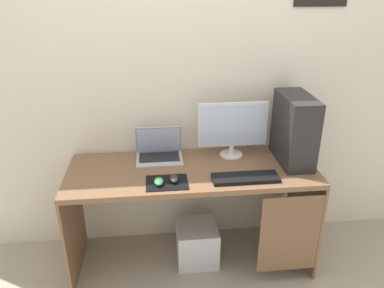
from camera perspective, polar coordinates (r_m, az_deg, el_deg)
The scene contains 11 objects.
ground_plane at distance 2.95m, azimuth 0.00°, elevation -16.80°, with size 8.00×8.00×0.00m, color #9E9384.
wall_back at distance 2.65m, azimuth -0.76°, elevation 10.30°, with size 4.00×0.05×2.60m.
desk at distance 2.59m, azimuth 0.49°, elevation -6.60°, with size 1.65×0.61×0.76m.
pc_tower at distance 2.63m, azimuth 15.12°, elevation 2.11°, with size 0.19×0.41×0.47m, color #232326.
monitor at distance 2.63m, azimuth 6.12°, elevation 2.39°, with size 0.48×0.16×0.40m.
laptop at distance 2.66m, azimuth -4.96°, elevation -1.21°, with size 0.32×0.24×0.23m.
keyboard at distance 2.42m, azimuth 8.02°, elevation -5.05°, with size 0.42×0.14×0.02m, color black.
mousepad at distance 2.36m, azimuth -3.79°, elevation -5.80°, with size 0.26×0.20×0.01m, color black.
mouse_left at distance 2.37m, azimuth -2.72°, elevation -5.21°, with size 0.06×0.10×0.03m, color #232326.
mouse_right at distance 2.34m, azimuth -5.01°, elevation -5.62°, with size 0.06×0.10×0.03m, color #338C4C.
subwoofer at distance 2.86m, azimuth 0.75°, elevation -14.65°, with size 0.29×0.29×0.29m, color #B7BCC6.
Camera 1 is at (-0.24, -2.22, 1.93)m, focal length 35.53 mm.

